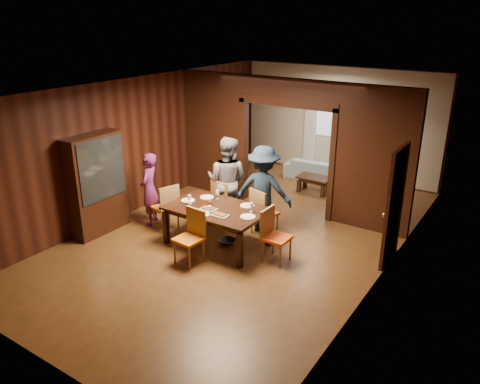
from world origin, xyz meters
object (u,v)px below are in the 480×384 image
Objects in this scene: person_grey at (227,181)px; chair_left at (165,206)px; person_navy at (264,189)px; dining_table at (217,226)px; chair_right at (277,236)px; sofa at (321,170)px; chair_far_r at (265,211)px; chair_far_l at (226,201)px; hutch at (97,184)px; chair_near at (189,238)px; person_purple at (149,189)px; coffee_table at (314,184)px.

person_grey reaches higher than chair_left.
person_navy is 1.21m from dining_table.
dining_table is 1.26m from chair_right.
chair_right is at bearing 139.76° from person_grey.
person_navy reaches higher than chair_right.
chair_far_r is (0.44, -3.64, 0.21)m from sofa.
dining_table is at bearing 101.79° from person_grey.
dining_table is 1.00m from chair_far_l.
hutch is (-1.89, -1.77, 0.08)m from person_grey.
chair_near is at bearing 85.32° from sofa.
chair_left is at bearing 38.79° from hutch.
hutch reaches higher than person_purple.
chair_far_l is at bearing -4.55° from person_navy.
chair_far_l is (0.87, 0.90, 0.00)m from chair_left.
person_grey is at bearing -106.28° from coffee_table.
chair_right and chair_near have the same top height.
dining_table is 1.04m from chair_far_r.
chair_right is at bearing 13.87° from hutch.
sofa is at bearing -66.88° from chair_far_r.
chair_near is at bearing 75.56° from chair_left.
chair_far_l is at bearing 154.09° from chair_left.
chair_near is at bearing 126.32° from chair_right.
chair_far_r is 1.80m from chair_near.
coffee_table is 2.70m from chair_far_r.
dining_table is 3.59m from coffee_table.
chair_far_l is at bearing -105.87° from coffee_table.
person_purple is at bearing 23.74° from person_grey.
person_purple is 1.57× the size of chair_near.
chair_far_l is at bearing 81.52° from person_grey.
person_navy is at bearing 172.75° from person_grey.
chair_far_l reaches higher than dining_table.
person_navy is 1.82× the size of chair_far_r.
chair_far_r is 3.35m from hutch.
coffee_table is (0.26, -0.96, -0.07)m from sofa.
chair_right is (1.18, -4.47, 0.21)m from sofa.
chair_far_r is (0.12, -0.14, -0.40)m from person_navy.
hutch is (-2.83, -1.71, 0.52)m from chair_far_r.
sofa is 1.92× the size of chair_right.
hutch is (-2.31, 0.02, 0.52)m from chair_near.
chair_far_l is (-0.42, 0.90, 0.10)m from dining_table.
coffee_table is at bearing 173.75° from chair_left.
chair_far_l is at bearing 42.20° from hutch.
dining_table is (-0.40, -1.03, -0.50)m from person_navy.
sofa is at bearing -90.03° from chair_far_l.
chair_far_l is (-0.50, -3.63, 0.21)m from sofa.
person_purple is 0.51m from chair_left.
chair_far_l is at bearing 115.23° from dining_table.
chair_left is at bearing -114.59° from coffee_table.
hutch is at bearing 49.97° from chair_far_l.
person_grey is 2.31× the size of coffee_table.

